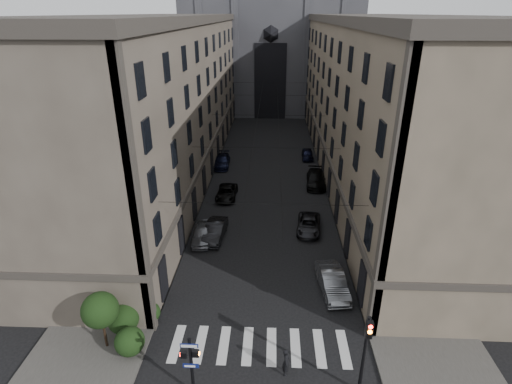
# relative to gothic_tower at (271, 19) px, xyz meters

# --- Properties ---
(sidewalk_left) EXTENTS (7.00, 80.00, 0.15)m
(sidewalk_left) POSITION_rel_gothic_tower_xyz_m (-10.50, -38.96, -17.72)
(sidewalk_left) COLOR #383533
(sidewalk_left) RESTS_ON ground
(sidewalk_right) EXTENTS (7.00, 80.00, 0.15)m
(sidewalk_right) POSITION_rel_gothic_tower_xyz_m (10.50, -38.96, -17.72)
(sidewalk_right) COLOR #383533
(sidewalk_right) RESTS_ON ground
(zebra_crossing) EXTENTS (11.00, 3.20, 0.01)m
(zebra_crossing) POSITION_rel_gothic_tower_xyz_m (0.00, -69.96, -17.79)
(zebra_crossing) COLOR beige
(zebra_crossing) RESTS_ON ground
(building_left) EXTENTS (13.60, 60.60, 18.85)m
(building_left) POSITION_rel_gothic_tower_xyz_m (-13.44, -38.96, -8.45)
(building_left) COLOR #4A4239
(building_left) RESTS_ON ground
(building_right) EXTENTS (13.60, 60.60, 18.85)m
(building_right) POSITION_rel_gothic_tower_xyz_m (13.44, -38.96, -8.45)
(building_right) COLOR brown
(building_right) RESTS_ON ground
(gothic_tower) EXTENTS (35.00, 23.00, 58.00)m
(gothic_tower) POSITION_rel_gothic_tower_xyz_m (0.00, 0.00, 0.00)
(gothic_tower) COLOR #2D2D33
(gothic_tower) RESTS_ON ground
(pedestrian_signal_left) EXTENTS (1.02, 0.38, 4.00)m
(pedestrian_signal_left) POSITION_rel_gothic_tower_xyz_m (-3.51, -73.46, -15.48)
(pedestrian_signal_left) COLOR black
(pedestrian_signal_left) RESTS_ON ground
(traffic_light_right) EXTENTS (0.34, 0.50, 5.20)m
(traffic_light_right) POSITION_rel_gothic_tower_xyz_m (5.60, -73.04, -14.51)
(traffic_light_right) COLOR black
(traffic_light_right) RESTS_ON ground
(shrub_cluster) EXTENTS (3.90, 4.40, 3.90)m
(shrub_cluster) POSITION_rel_gothic_tower_xyz_m (-8.72, -69.95, -16.00)
(shrub_cluster) COLOR black
(shrub_cluster) RESTS_ON sidewalk_left
(tram_wires) EXTENTS (14.00, 60.00, 0.43)m
(tram_wires) POSITION_rel_gothic_tower_xyz_m (0.00, -39.33, -10.55)
(tram_wires) COLOR black
(tram_wires) RESTS_ON ground
(car_left_near) EXTENTS (2.06, 4.45, 1.47)m
(car_left_near) POSITION_rel_gothic_tower_xyz_m (-5.70, -57.47, -17.06)
(car_left_near) COLOR slate
(car_left_near) RESTS_ON ground
(car_left_midnear) EXTENTS (2.02, 4.77, 1.53)m
(car_left_midnear) POSITION_rel_gothic_tower_xyz_m (-4.55, -56.97, -17.03)
(car_left_midnear) COLOR black
(car_left_midnear) RESTS_ON ground
(car_left_midfar) EXTENTS (2.23, 4.67, 1.29)m
(car_left_midfar) POSITION_rel_gothic_tower_xyz_m (-4.43, -48.20, -17.16)
(car_left_midfar) COLOR black
(car_left_midfar) RESTS_ON ground
(car_left_far) EXTENTS (2.23, 5.17, 1.48)m
(car_left_far) POSITION_rel_gothic_tower_xyz_m (-6.20, -38.12, -17.06)
(car_left_far) COLOR black
(car_left_far) RESTS_ON ground
(car_right_near) EXTENTS (2.25, 5.04, 1.61)m
(car_right_near) POSITION_rel_gothic_tower_xyz_m (5.23, -64.26, -16.99)
(car_right_near) COLOR slate
(car_right_near) RESTS_ON ground
(car_right_midnear) EXTENTS (2.67, 4.92, 1.31)m
(car_right_midnear) POSITION_rel_gothic_tower_xyz_m (4.20, -55.25, -17.14)
(car_right_midnear) COLOR black
(car_right_midnear) RESTS_ON ground
(car_right_midfar) EXTENTS (2.62, 5.66, 1.60)m
(car_right_midfar) POSITION_rel_gothic_tower_xyz_m (5.92, -44.15, -17.00)
(car_right_midfar) COLOR black
(car_right_midfar) RESTS_ON ground
(car_right_far) EXTENTS (1.68, 3.95, 1.33)m
(car_right_far) POSITION_rel_gothic_tower_xyz_m (5.64, -34.52, -17.13)
(car_right_far) COLOR black
(car_right_far) RESTS_ON ground
(pedestrian) EXTENTS (0.52, 0.71, 1.79)m
(pedestrian) POSITION_rel_gothic_tower_xyz_m (1.59, -71.96, -16.90)
(pedestrian) COLOR black
(pedestrian) RESTS_ON ground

